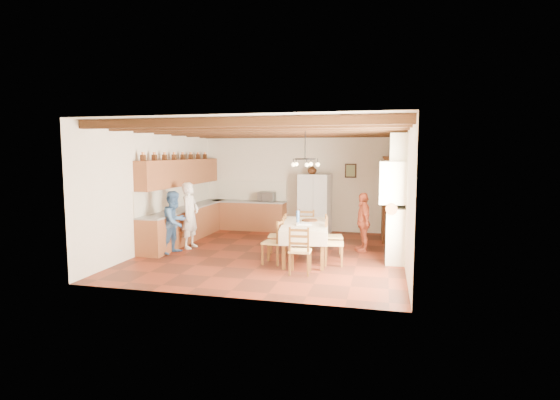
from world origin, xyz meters
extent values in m
cube|color=#481F14|center=(0.00, 0.00, -0.01)|extent=(6.00, 6.50, 0.02)
cube|color=silver|center=(0.00, 0.00, 3.01)|extent=(6.00, 6.50, 0.02)
cube|color=beige|center=(0.00, 3.26, 1.50)|extent=(6.00, 0.02, 3.00)
cube|color=beige|center=(0.00, -3.26, 1.50)|extent=(6.00, 0.02, 3.00)
cube|color=beige|center=(-3.01, 0.00, 1.50)|extent=(0.02, 6.50, 3.00)
cube|color=beige|center=(3.01, 0.00, 1.50)|extent=(0.02, 6.50, 3.00)
cube|color=brown|center=(-2.70, 1.05, 0.43)|extent=(0.60, 4.30, 0.86)
cube|color=brown|center=(-1.55, 2.95, 0.43)|extent=(2.30, 0.60, 0.86)
cube|color=gray|center=(-2.70, 1.05, 0.88)|extent=(0.62, 4.30, 0.04)
cube|color=gray|center=(-1.55, 2.95, 0.88)|extent=(2.34, 0.62, 0.04)
cube|color=beige|center=(-2.98, 1.05, 1.20)|extent=(0.03, 4.30, 0.60)
cube|color=beige|center=(-1.55, 3.23, 1.20)|extent=(2.30, 0.03, 0.60)
cube|color=brown|center=(-2.83, 1.05, 1.85)|extent=(0.35, 4.20, 0.70)
cube|color=black|center=(1.55, 3.23, 1.85)|extent=(0.34, 0.03, 0.42)
cube|color=silver|center=(0.55, 2.84, 0.88)|extent=(0.95, 0.81, 1.76)
cube|color=beige|center=(0.84, -0.44, 0.81)|extent=(1.24, 2.03, 0.05)
cube|color=brown|center=(0.57, -1.34, 0.39)|extent=(0.08, 0.08, 0.79)
cube|color=brown|center=(1.35, -1.22, 0.39)|extent=(0.08, 0.08, 0.79)
cube|color=brown|center=(0.33, 0.34, 0.39)|extent=(0.08, 0.08, 0.79)
cube|color=brown|center=(1.11, 0.46, 0.39)|extent=(0.08, 0.08, 0.79)
torus|color=black|center=(0.84, -0.44, 2.25)|extent=(0.47, 0.47, 0.03)
imported|color=white|center=(-2.16, 0.09, 0.83)|extent=(0.42, 0.62, 1.65)
imported|color=#4069A0|center=(-2.27, -0.51, 0.75)|extent=(0.70, 0.82, 1.49)
imported|color=#B94C2E|center=(2.06, 0.76, 0.72)|extent=(0.57, 0.90, 1.43)
imported|color=silver|center=(-0.96, 2.95, 1.04)|extent=(0.52, 0.36, 0.28)
imported|color=#39240C|center=(0.46, 2.84, 1.90)|extent=(0.30, 0.30, 0.28)
camera|label=1|loc=(2.56, -9.86, 2.39)|focal=28.00mm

